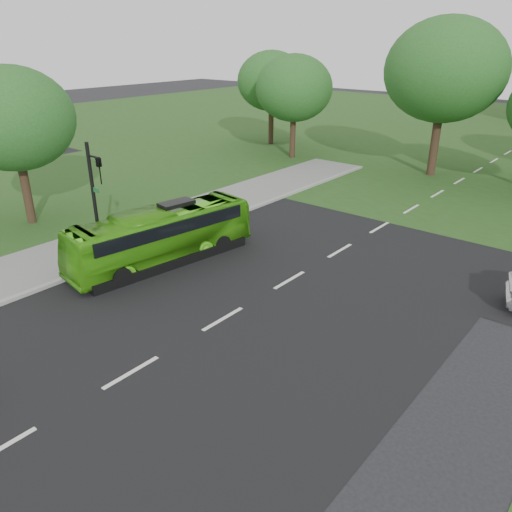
{
  "coord_description": "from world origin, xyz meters",
  "views": [
    {
      "loc": [
        10.65,
        -9.02,
        9.19
      ],
      "look_at": [
        -0.33,
        4.25,
        1.6
      ],
      "focal_mm": 35.0,
      "sensor_mm": 36.0,
      "label": 1
    }
  ],
  "objects_px": {
    "tree_park_b": "(445,70)",
    "bus": "(162,236)",
    "tree_park_f": "(271,81)",
    "traffic_light": "(96,197)",
    "tree_side_near": "(13,119)",
    "tree_park_a": "(294,88)"
  },
  "relations": [
    {
      "from": "tree_park_b",
      "to": "bus",
      "type": "relative_size",
      "value": 1.22
    },
    {
      "from": "tree_park_f",
      "to": "tree_side_near",
      "type": "xyz_separation_m",
      "value": [
        3.43,
        -25.28,
        -0.11
      ]
    },
    {
      "from": "tree_park_a",
      "to": "tree_side_near",
      "type": "relative_size",
      "value": 1.0
    },
    {
      "from": "tree_park_b",
      "to": "traffic_light",
      "type": "bearing_deg",
      "value": -101.11
    },
    {
      "from": "tree_side_near",
      "to": "traffic_light",
      "type": "xyz_separation_m",
      "value": [
        7.83,
        -0.82,
        -2.29
      ]
    },
    {
      "from": "tree_side_near",
      "to": "bus",
      "type": "height_order",
      "value": "tree_side_near"
    },
    {
      "from": "bus",
      "to": "traffic_light",
      "type": "relative_size",
      "value": 1.61
    },
    {
      "from": "tree_park_b",
      "to": "bus",
      "type": "bearing_deg",
      "value": -98.29
    },
    {
      "from": "bus",
      "to": "tree_side_near",
      "type": "bearing_deg",
      "value": -164.67
    },
    {
      "from": "bus",
      "to": "traffic_light",
      "type": "xyz_separation_m",
      "value": [
        -1.53,
        -2.02,
        1.95
      ]
    },
    {
      "from": "tree_park_f",
      "to": "tree_park_b",
      "type": "bearing_deg",
      "value": -6.02
    },
    {
      "from": "tree_park_a",
      "to": "tree_park_f",
      "type": "bearing_deg",
      "value": 145.21
    },
    {
      "from": "tree_park_f",
      "to": "tree_side_near",
      "type": "distance_m",
      "value": 25.51
    },
    {
      "from": "tree_park_f",
      "to": "traffic_light",
      "type": "xyz_separation_m",
      "value": [
        11.25,
        -26.11,
        -2.4
      ]
    },
    {
      "from": "tree_park_f",
      "to": "bus",
      "type": "distance_m",
      "value": 27.62
    },
    {
      "from": "tree_park_f",
      "to": "traffic_light",
      "type": "distance_m",
      "value": 28.53
    },
    {
      "from": "traffic_light",
      "to": "tree_park_f",
      "type": "bearing_deg",
      "value": 116.96
    },
    {
      "from": "bus",
      "to": "tree_park_a",
      "type": "bearing_deg",
      "value": 118.87
    },
    {
      "from": "bus",
      "to": "tree_park_f",
      "type": "bearing_deg",
      "value": 126.02
    },
    {
      "from": "tree_park_a",
      "to": "tree_park_f",
      "type": "distance_m",
      "value": 6.01
    },
    {
      "from": "tree_side_near",
      "to": "tree_park_b",
      "type": "bearing_deg",
      "value": 61.85
    },
    {
      "from": "tree_park_f",
      "to": "traffic_light",
      "type": "bearing_deg",
      "value": -66.68
    }
  ]
}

